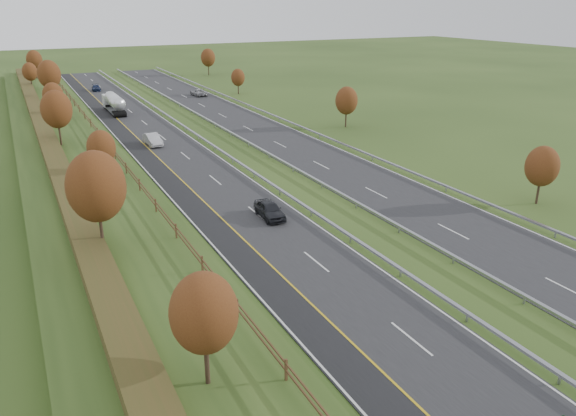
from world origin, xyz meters
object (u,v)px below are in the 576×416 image
(car_dark_near, at_px, (270,210))
(car_small_far, at_px, (96,88))
(road_tanker, at_px, (114,103))
(car_silver_mid, at_px, (153,139))
(car_oncoming, at_px, (198,92))

(car_dark_near, bearing_deg, car_small_far, 94.56)
(road_tanker, distance_m, car_silver_mid, 27.85)
(road_tanker, relative_size, car_oncoming, 2.14)
(car_dark_near, relative_size, car_small_far, 1.06)
(car_small_far, relative_size, car_oncoming, 0.85)
(car_dark_near, distance_m, car_small_far, 90.29)
(car_small_far, bearing_deg, car_oncoming, -37.55)
(car_oncoming, bearing_deg, road_tanker, 25.39)
(road_tanker, height_order, car_silver_mid, road_tanker)
(road_tanker, bearing_deg, car_oncoming, 30.80)
(car_dark_near, height_order, car_oncoming, car_dark_near)
(car_silver_mid, relative_size, car_oncoming, 0.94)
(road_tanker, distance_m, car_oncoming, 23.13)
(car_small_far, bearing_deg, car_silver_mid, -85.62)
(car_dark_near, bearing_deg, road_tanker, 96.29)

